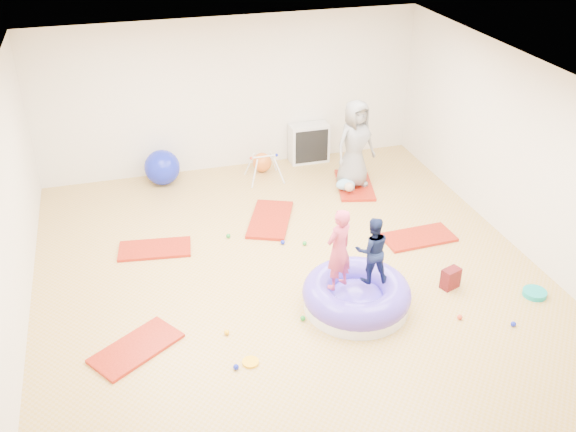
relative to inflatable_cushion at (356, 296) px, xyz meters
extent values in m
cube|color=tan|center=(-0.63, 0.75, -0.17)|extent=(7.00, 8.00, 0.01)
cube|color=white|center=(-0.63, 0.75, 2.63)|extent=(7.00, 8.00, 0.01)
cube|color=silver|center=(-0.63, 4.75, 1.23)|extent=(7.00, 0.01, 2.80)
cube|color=silver|center=(-0.63, -3.25, 1.23)|extent=(7.00, 0.01, 2.80)
cube|color=silver|center=(-4.13, 0.75, 1.23)|extent=(0.01, 8.00, 2.80)
cube|color=silver|center=(2.87, 0.75, 1.23)|extent=(0.01, 8.00, 2.80)
cube|color=#B52816|center=(-2.85, -0.05, -0.15)|extent=(1.19, 1.04, 0.04)
cube|color=#B52816|center=(-2.40, 2.12, -0.15)|extent=(1.13, 0.68, 0.04)
cube|color=#B52816|center=(-0.51, 2.49, -0.15)|extent=(1.04, 1.36, 0.05)
cube|color=#B52816|center=(1.56, 1.32, -0.15)|extent=(1.12, 0.59, 0.05)
cube|color=#B52816|center=(1.26, 3.27, -0.15)|extent=(0.87, 1.31, 0.05)
cylinder|color=white|center=(0.00, 0.00, -0.10)|extent=(1.38, 1.38, 0.16)
torus|color=#563ED0|center=(0.00, 0.00, 0.05)|extent=(1.42, 1.42, 0.38)
ellipsoid|color=#563ED0|center=(0.00, 0.00, -0.04)|extent=(0.76, 0.76, 0.34)
imported|color=#CA3E5A|center=(-0.26, 0.03, 0.79)|extent=(0.48, 0.42, 1.12)
imported|color=#101A3E|center=(0.20, 0.04, 0.69)|extent=(0.50, 0.42, 0.92)
imported|color=slate|center=(1.22, 3.25, 0.66)|extent=(0.87, 0.69, 1.57)
ellipsoid|color=#7CAFCC|center=(1.03, 3.11, -0.02)|extent=(0.36, 0.23, 0.20)
sphere|color=tan|center=(1.03, 2.95, 0.00)|extent=(0.17, 0.17, 0.17)
sphere|color=green|center=(-0.19, 1.63, -0.14)|extent=(0.07, 0.07, 0.07)
sphere|color=#131FBD|center=(-1.76, -0.72, -0.14)|extent=(0.07, 0.07, 0.07)
sphere|color=#FFB510|center=(1.69, 0.39, -0.14)|extent=(0.07, 0.07, 0.07)
sphere|color=#131FBD|center=(1.76, -0.94, -0.14)|extent=(0.07, 0.07, 0.07)
sphere|color=#131FBD|center=(-0.50, 1.75, -0.14)|extent=(0.07, 0.07, 0.07)
sphere|color=green|center=(-0.76, -0.08, -0.14)|extent=(0.07, 0.07, 0.07)
sphere|color=#FFB510|center=(-1.75, -0.08, -0.14)|extent=(0.07, 0.07, 0.07)
sphere|color=green|center=(-1.26, 2.17, -0.14)|extent=(0.07, 0.07, 0.07)
sphere|color=#D94227|center=(1.18, -0.62, -0.14)|extent=(0.07, 0.07, 0.07)
sphere|color=#131FBD|center=(-2.01, 4.35, 0.14)|extent=(0.63, 0.63, 0.63)
sphere|color=orange|center=(-0.17, 4.35, 0.00)|extent=(0.36, 0.36, 0.36)
cylinder|color=silver|center=(-0.45, 3.76, 0.08)|extent=(0.18, 0.19, 0.48)
cylinder|color=silver|center=(-0.45, 4.17, 0.08)|extent=(0.18, 0.19, 0.48)
cylinder|color=silver|center=(0.00, 3.76, 0.08)|extent=(0.18, 0.19, 0.48)
cylinder|color=silver|center=(0.00, 4.17, 0.08)|extent=(0.18, 0.19, 0.48)
cylinder|color=silver|center=(-0.23, 3.96, 0.30)|extent=(0.47, 0.03, 0.03)
sphere|color=#D94227|center=(-0.46, 3.96, 0.30)|extent=(0.06, 0.06, 0.06)
sphere|color=#131FBD|center=(0.01, 3.96, 0.30)|extent=(0.06, 0.06, 0.06)
cube|color=silver|center=(0.81, 4.55, 0.20)|extent=(0.74, 0.36, 0.74)
cube|color=black|center=(0.81, 4.37, 0.20)|extent=(0.64, 0.02, 0.64)
cube|color=silver|center=(0.81, 4.49, 0.20)|extent=(0.02, 0.25, 0.65)
cube|color=silver|center=(0.81, 4.49, 0.20)|extent=(0.65, 0.25, 0.02)
cylinder|color=#0D9A99|center=(2.41, -0.45, -0.14)|extent=(0.32, 0.32, 0.07)
cube|color=maroon|center=(1.40, 0.04, -0.03)|extent=(0.29, 0.23, 0.29)
cylinder|color=#FFB510|center=(-1.58, -0.67, -0.16)|extent=(0.20, 0.20, 0.03)
camera|label=1|loc=(-2.74, -6.24, 5.04)|focal=40.00mm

